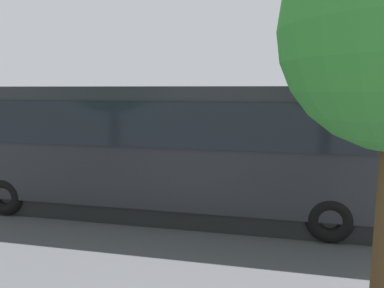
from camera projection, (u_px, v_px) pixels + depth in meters
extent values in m
plane|color=#4C4C51|center=(252.00, 180.00, 13.16)|extent=(80.00, 80.00, 0.00)
cube|color=#26262B|center=(166.00, 142.00, 9.48)|extent=(11.16, 2.65, 2.80)
cube|color=black|center=(178.00, 116.00, 10.63)|extent=(9.34, 0.16, 1.01)
cube|color=black|center=(149.00, 125.00, 8.17)|extent=(9.34, 0.16, 1.01)
cube|color=red|center=(178.00, 155.00, 10.79)|extent=(9.79, 0.16, 0.28)
cube|color=black|center=(166.00, 203.00, 9.72)|extent=(10.27, 2.44, 0.45)
torus|color=black|center=(57.00, 176.00, 11.62)|extent=(1.00, 0.33, 1.00)
torus|color=black|center=(6.00, 196.00, 9.44)|extent=(1.00, 0.33, 1.00)
torus|color=black|center=(318.00, 191.00, 9.93)|extent=(1.00, 0.33, 1.00)
torus|color=black|center=(330.00, 219.00, 7.75)|extent=(1.00, 0.33, 1.00)
cylinder|color=#473823|center=(245.00, 174.00, 12.08)|extent=(0.13, 0.13, 0.73)
cube|color=black|center=(244.00, 186.00, 12.18)|extent=(0.13, 0.27, 0.10)
cylinder|color=#473823|center=(249.00, 174.00, 12.03)|extent=(0.13, 0.13, 0.73)
cube|color=black|center=(249.00, 186.00, 12.13)|extent=(0.13, 0.27, 0.10)
cube|color=maroon|center=(247.00, 154.00, 11.96)|extent=(0.41, 0.32, 0.61)
cylinder|color=maroon|center=(240.00, 153.00, 12.03)|extent=(0.10, 0.10, 0.58)
sphere|color=tan|center=(240.00, 162.00, 12.08)|extent=(0.10, 0.10, 0.09)
cylinder|color=maroon|center=(255.00, 154.00, 11.88)|extent=(0.10, 0.10, 0.58)
sphere|color=tan|center=(255.00, 163.00, 11.92)|extent=(0.10, 0.10, 0.09)
sphere|color=tan|center=(248.00, 141.00, 11.89)|extent=(0.24, 0.24, 0.22)
cylinder|color=black|center=(215.00, 172.00, 12.42)|extent=(0.12, 0.12, 0.74)
cube|color=black|center=(215.00, 183.00, 12.52)|extent=(0.10, 0.26, 0.10)
cylinder|color=black|center=(220.00, 172.00, 12.39)|extent=(0.12, 0.12, 0.74)
cube|color=black|center=(220.00, 183.00, 12.49)|extent=(0.10, 0.26, 0.10)
cube|color=maroon|center=(218.00, 152.00, 12.31)|extent=(0.38, 0.28, 0.62)
cylinder|color=maroon|center=(211.00, 151.00, 12.36)|extent=(0.09, 0.09, 0.58)
sphere|color=tan|center=(210.00, 160.00, 12.40)|extent=(0.09, 0.09, 0.09)
cylinder|color=maroon|center=(225.00, 152.00, 12.25)|extent=(0.09, 0.09, 0.58)
sphere|color=tan|center=(225.00, 160.00, 12.29)|extent=(0.09, 0.09, 0.09)
sphere|color=tan|center=(218.00, 139.00, 12.24)|extent=(0.22, 0.22, 0.22)
cylinder|color=#473823|center=(186.00, 169.00, 12.64)|extent=(0.14, 0.14, 0.79)
cube|color=black|center=(187.00, 181.00, 12.74)|extent=(0.16, 0.28, 0.10)
cylinder|color=#473823|center=(190.00, 170.00, 12.57)|extent=(0.14, 0.14, 0.79)
cube|color=black|center=(191.00, 182.00, 12.67)|extent=(0.16, 0.28, 0.10)
cube|color=#D8F233|center=(188.00, 148.00, 12.50)|extent=(0.43, 0.36, 0.66)
cube|color=silver|center=(188.00, 148.00, 12.50)|extent=(0.44, 0.37, 0.06)
cylinder|color=#D8F233|center=(182.00, 147.00, 12.60)|extent=(0.11, 0.11, 0.62)
sphere|color=tan|center=(182.00, 156.00, 12.65)|extent=(0.11, 0.11, 0.09)
cylinder|color=#D8F233|center=(195.00, 148.00, 12.39)|extent=(0.11, 0.11, 0.62)
sphere|color=tan|center=(195.00, 158.00, 12.44)|extent=(0.11, 0.11, 0.09)
sphere|color=tan|center=(188.00, 135.00, 12.43)|extent=(0.28, 0.28, 0.24)
cylinder|color=black|center=(159.00, 170.00, 12.64)|extent=(0.14, 0.14, 0.73)
cube|color=black|center=(160.00, 181.00, 12.74)|extent=(0.16, 0.28, 0.10)
cylinder|color=black|center=(164.00, 170.00, 12.64)|extent=(0.14, 0.14, 0.73)
cube|color=black|center=(164.00, 181.00, 12.73)|extent=(0.16, 0.28, 0.10)
cube|color=#3F594C|center=(162.00, 151.00, 12.54)|extent=(0.43, 0.36, 0.61)
cylinder|color=#3F594C|center=(154.00, 151.00, 12.54)|extent=(0.11, 0.11, 0.58)
sphere|color=tan|center=(155.00, 159.00, 12.58)|extent=(0.11, 0.11, 0.09)
cylinder|color=#3F594C|center=(169.00, 151.00, 12.53)|extent=(0.11, 0.11, 0.58)
sphere|color=tan|center=(169.00, 159.00, 12.58)|extent=(0.11, 0.11, 0.09)
sphere|color=tan|center=(161.00, 138.00, 12.47)|extent=(0.26, 0.26, 0.22)
torus|color=black|center=(162.00, 179.00, 12.08)|extent=(0.61, 0.21, 0.60)
cylinder|color=silver|center=(162.00, 179.00, 12.08)|extent=(0.13, 0.11, 0.12)
torus|color=black|center=(204.00, 183.00, 11.57)|extent=(0.61, 0.21, 0.60)
cylinder|color=silver|center=(204.00, 183.00, 11.57)|extent=(0.13, 0.13, 0.12)
cylinder|color=silver|center=(163.00, 168.00, 12.01)|extent=(0.32, 0.10, 0.67)
cube|color=#0C19B2|center=(180.00, 170.00, 11.80)|extent=(0.87, 0.39, 0.36)
cube|color=black|center=(194.00, 170.00, 11.62)|extent=(0.54, 0.29, 0.20)
cylinder|color=silver|center=(189.00, 179.00, 11.57)|extent=(0.46, 0.14, 0.08)
cylinder|color=black|center=(164.00, 159.00, 11.95)|extent=(0.11, 0.58, 0.04)
torus|color=black|center=(176.00, 153.00, 16.83)|extent=(0.61, 0.16, 0.60)
cylinder|color=silver|center=(176.00, 153.00, 16.83)|extent=(0.12, 0.11, 0.12)
torus|color=black|center=(157.00, 128.00, 16.92)|extent=(0.85, 0.17, 0.85)
cylinder|color=silver|center=(157.00, 128.00, 16.92)|extent=(0.13, 0.13, 0.12)
cylinder|color=silver|center=(181.00, 148.00, 16.73)|extent=(0.68, 0.09, 0.27)
cube|color=orange|center=(173.00, 137.00, 16.77)|extent=(0.83, 0.32, 0.87)
cube|color=black|center=(167.00, 129.00, 16.79)|extent=(0.50, 0.24, 0.53)
cylinder|color=silver|center=(166.00, 134.00, 16.99)|extent=(0.35, 0.10, 0.40)
cylinder|color=black|center=(185.00, 143.00, 16.64)|extent=(0.06, 0.58, 0.04)
cube|color=black|center=(176.00, 132.00, 16.69)|extent=(0.48, 0.36, 0.52)
sphere|color=black|center=(185.00, 137.00, 16.61)|extent=(0.27, 0.27, 0.26)
cylinder|color=black|center=(179.00, 138.00, 16.50)|extent=(0.46, 0.11, 0.20)
cylinder|color=black|center=(168.00, 134.00, 16.63)|extent=(0.37, 0.12, 0.33)
cylinder|color=black|center=(182.00, 137.00, 16.84)|extent=(0.46, 0.11, 0.20)
cylinder|color=black|center=(170.00, 133.00, 16.97)|extent=(0.37, 0.12, 0.33)
cube|color=orange|center=(206.00, 167.00, 15.20)|extent=(0.34, 0.34, 0.03)
cone|color=orange|center=(206.00, 160.00, 15.15)|extent=(0.26, 0.26, 0.60)
cylinder|color=white|center=(206.00, 160.00, 15.16)|extent=(0.19, 0.19, 0.07)
cube|color=white|center=(310.00, 177.00, 13.58)|extent=(0.25, 3.69, 0.01)
cube|color=white|center=(232.00, 173.00, 14.23)|extent=(0.28, 4.48, 0.01)
cube|color=white|center=(162.00, 169.00, 14.89)|extent=(0.27, 4.08, 0.01)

